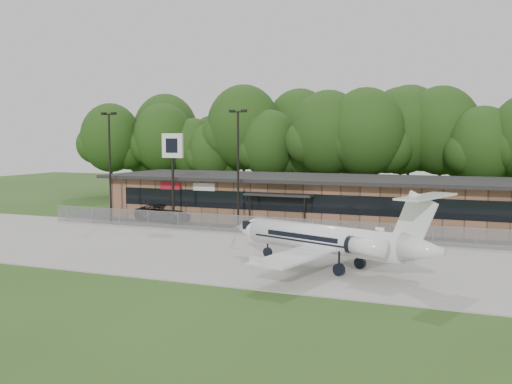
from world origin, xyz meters
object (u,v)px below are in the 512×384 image
at_px(business_jet, 331,241).
at_px(suv, 164,213).
at_px(terminal, 319,199).
at_px(pole_sign, 173,155).

relative_size(business_jet, suv, 2.52).
xyz_separation_m(business_jet, suv, (-19.81, 14.10, -0.97)).
xyz_separation_m(terminal, suv, (-13.78, -4.94, -1.37)).
relative_size(terminal, suv, 7.07).
distance_m(business_jet, suv, 24.33).
distance_m(terminal, suv, 14.70).
relative_size(terminal, business_jet, 2.81).
bearing_deg(terminal, business_jet, -72.42).
height_order(business_jet, suv, business_jet).
height_order(terminal, pole_sign, pole_sign).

